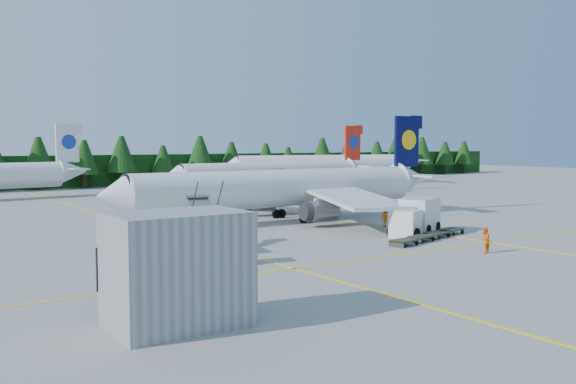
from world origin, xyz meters
TOP-DOWN VIEW (x-y plane):
  - ground at (0.00, 0.00)m, footprint 320.00×320.00m
  - taxi_stripe_a at (-14.00, 20.00)m, footprint 0.25×120.00m
  - taxi_stripe_b at (6.00, 20.00)m, footprint 0.25×120.00m
  - taxi_stripe_cross at (0.00, -6.00)m, footprint 80.00×0.25m
  - treeline_hedge at (0.00, 82.00)m, footprint 220.00×4.00m
  - terminal_building at (-26.00, -14.00)m, footprint 6.00×4.00m
  - airliner_navy at (-1.27, 15.83)m, footprint 39.58×32.61m
  - airliner_red at (15.43, 43.32)m, footprint 38.74×31.73m
  - airliner_far_right at (38.36, 61.35)m, footprint 42.33×11.15m
  - airstairs at (-15.80, 2.30)m, footprint 4.95×6.72m
  - service_truck at (4.11, 0.97)m, footprint 7.07×4.87m
  - dolly_train at (2.83, -2.00)m, footprint 10.86×4.32m
  - uld_pair at (-17.86, -1.61)m, footprint 5.43×3.81m
  - crew_a at (8.50, 2.24)m, footprint 0.59×0.40m
  - crew_b at (1.26, -9.11)m, footprint 1.16×1.05m
  - crew_c at (5.42, 6.26)m, footprint 0.64×0.84m

SIDE VIEW (x-z plane):
  - ground at x=0.00m, z-range 0.00..0.00m
  - taxi_stripe_a at x=-14.00m, z-range 0.00..0.01m
  - taxi_stripe_b at x=6.00m, z-range 0.00..0.01m
  - taxi_stripe_cross at x=0.00m, z-range 0.00..0.01m
  - dolly_train at x=2.83m, z-range 0.36..0.50m
  - crew_a at x=8.50m, z-range 0.00..1.58m
  - airstairs at x=-15.80m, z-range -1.18..2.99m
  - crew_c at x=5.42m, z-range 0.00..1.86m
  - crew_b at x=1.26m, z-range 0.00..1.96m
  - uld_pair at x=-17.86m, z-range 0.31..2.11m
  - service_truck at x=4.11m, z-range -0.02..3.20m
  - terminal_building at x=-26.00m, z-range 0.00..5.20m
  - treeline_hedge at x=0.00m, z-range 0.00..6.00m
  - airliner_red at x=15.43m, z-range -2.25..9.03m
  - airliner_navy at x=-1.27m, z-range -2.30..9.22m
  - airliner_far_right at x=38.36m, z-range -2.31..10.09m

